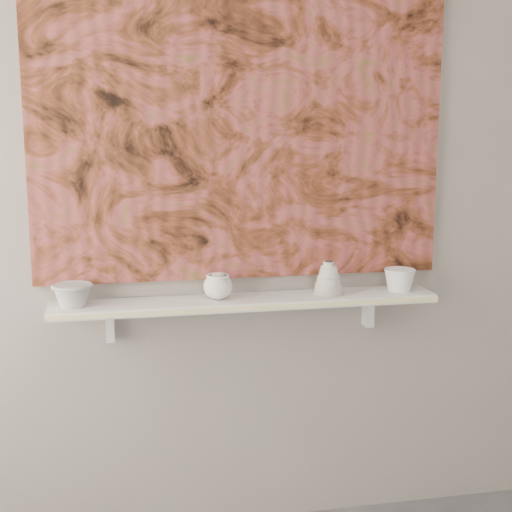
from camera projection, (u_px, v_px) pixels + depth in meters
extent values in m
plane|color=gray|center=(242.00, 180.00, 2.60)|extent=(3.60, 0.00, 3.60)
cube|color=silver|center=(247.00, 302.00, 2.58)|extent=(1.40, 0.18, 0.03)
cube|color=#F7E9A5|center=(252.00, 308.00, 2.49)|extent=(1.40, 0.01, 0.02)
cube|color=silver|center=(110.00, 324.00, 2.56)|extent=(0.03, 0.06, 0.12)
cube|color=silver|center=(368.00, 311.00, 2.75)|extent=(0.03, 0.06, 0.12)
cube|color=brown|center=(242.00, 127.00, 2.55)|extent=(1.50, 0.02, 1.10)
cube|color=black|center=(361.00, 210.00, 2.68)|extent=(0.09, 0.00, 0.08)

